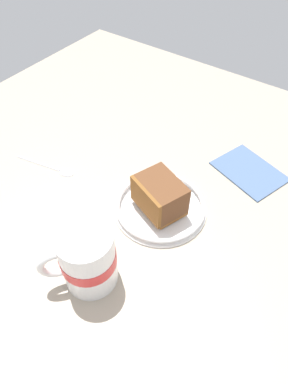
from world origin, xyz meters
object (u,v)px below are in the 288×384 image
at_px(teaspoon, 56,168).
at_px(cake_slice, 160,196).
at_px(tea_mug, 84,256).
at_px(folded_napkin, 249,171).
at_px(small_plate, 160,207).

bearing_deg(teaspoon, cake_slice, 98.34).
xyz_separation_m(tea_mug, folded_napkin, (-0.35, 0.10, -0.05)).
bearing_deg(cake_slice, small_plate, 159.49).
bearing_deg(folded_napkin, tea_mug, -16.82).
bearing_deg(tea_mug, cake_slice, 174.50).
distance_m(tea_mug, teaspoon, 0.25).
xyz_separation_m(cake_slice, teaspoon, (0.03, -0.22, -0.04)).
relative_size(cake_slice, tea_mug, 0.95).
bearing_deg(cake_slice, folded_napkin, 153.81).
bearing_deg(small_plate, folded_napkin, 153.73).
height_order(cake_slice, folded_napkin, cake_slice).
relative_size(cake_slice, folded_napkin, 0.78).
distance_m(tea_mug, folded_napkin, 0.37).
relative_size(tea_mug, folded_napkin, 0.83).
height_order(cake_slice, teaspoon, cake_slice).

